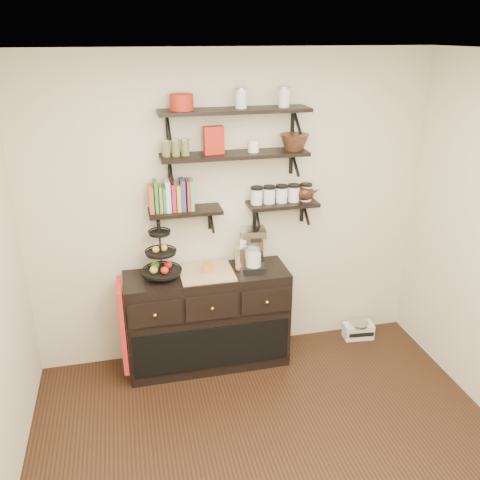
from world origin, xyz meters
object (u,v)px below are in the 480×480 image
(fruit_stand, at_px, (162,260))
(radio, at_px, (358,330))
(sideboard, at_px, (208,319))
(coffee_maker, at_px, (252,249))

(fruit_stand, relative_size, radio, 1.61)
(sideboard, bearing_deg, coffee_maker, 3.55)
(fruit_stand, bearing_deg, sideboard, -0.51)
(fruit_stand, distance_m, radio, 2.12)
(coffee_maker, bearing_deg, fruit_stand, -171.16)
(sideboard, relative_size, radio, 4.73)
(fruit_stand, relative_size, coffee_maker, 1.28)
(sideboard, bearing_deg, radio, 2.16)
(sideboard, relative_size, fruit_stand, 2.93)
(sideboard, bearing_deg, fruit_stand, 179.49)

